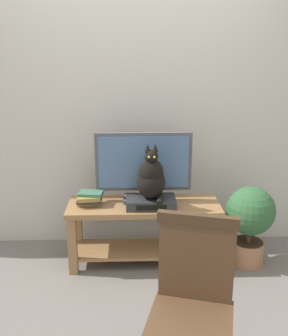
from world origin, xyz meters
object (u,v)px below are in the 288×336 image
Objects in this scene: media_box at (151,202)px; cat at (151,178)px; book_stack at (89,198)px; tv_stand at (144,223)px; tv at (143,165)px; wooden_chair at (193,297)px; potted_plant at (250,219)px.

media_box is 0.21m from cat.
cat is 2.01× the size of book_stack.
tv_stand is 0.23m from media_box.
wooden_chair is (0.21, -1.42, -0.29)m from tv.
tv reaches higher than cat.
tv_stand is 0.49m from tv.
tv is at bearing 98.29° from wooden_chair.
potted_plant is (0.89, -0.15, -0.44)m from tv.
book_stack is (-0.51, 0.07, -0.19)m from cat.
potted_plant reaches higher than book_stack.
cat is at bearing -53.50° from tv_stand.
book_stack reaches higher than media_box.
book_stack is at bearing -168.50° from tv.
tv reaches higher than potted_plant.
cat is 0.91m from potted_plant.
media_box is (0.06, -0.14, -0.28)m from tv.
tv_stand is at bearing 131.16° from media_box.
cat is at bearing -179.76° from potted_plant.
tv_stand is 0.51m from book_stack.
cat reaches higher than media_box.
tv is 3.51× the size of book_stack.
tv_stand is 1.30× the size of wooden_chair.
cat reaches higher than tv_stand.
wooden_chair reaches higher than book_stack.
tv_stand is 5.57× the size of book_stack.
tv reaches higher than media_box.
tv_stand is 2.76× the size of cat.
media_box is at bearing -48.84° from tv_stand.
wooden_chair is 1.45m from potted_plant.
wooden_chair reaches higher than potted_plant.
tv is at bearing 170.16° from potted_plant.
media_box is 0.58× the size of potted_plant.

